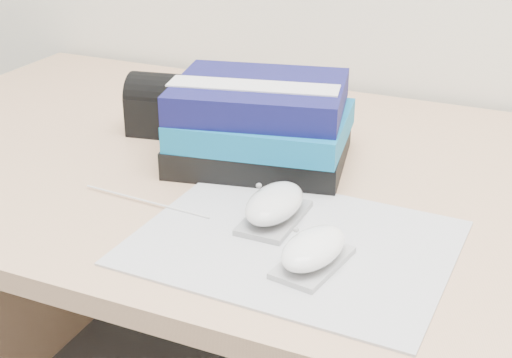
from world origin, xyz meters
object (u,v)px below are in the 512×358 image
at_px(desk, 332,286).
at_px(mouse_rear, 274,206).
at_px(book_stack, 261,123).
at_px(pouch, 164,105).
at_px(mouse_front, 313,251).

xyz_separation_m(desk, mouse_rear, (-0.01, -0.23, 0.26)).
bearing_deg(desk, mouse_rear, -93.73).
xyz_separation_m(book_stack, pouch, (-0.20, 0.05, -0.01)).
relative_size(mouse_front, book_stack, 0.39).
height_order(book_stack, pouch, book_stack).
height_order(mouse_rear, pouch, pouch).
relative_size(mouse_rear, book_stack, 0.40).
distance_m(mouse_rear, book_stack, 0.20).
relative_size(desk, pouch, 12.51).
bearing_deg(pouch, book_stack, -13.76).
xyz_separation_m(mouse_front, book_stack, (-0.18, 0.26, 0.04)).
relative_size(desk, mouse_rear, 13.58).
bearing_deg(mouse_front, mouse_rear, 135.12).
distance_m(mouse_front, book_stack, 0.32).
bearing_deg(pouch, mouse_front, -39.05).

